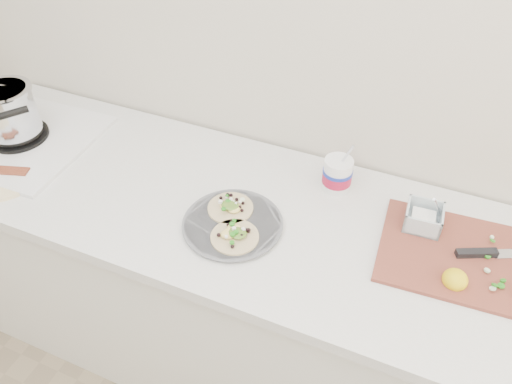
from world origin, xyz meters
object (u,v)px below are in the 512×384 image
at_px(stove, 13,121).
at_px(bacon_plate, 2,173).
at_px(taco_plate, 233,222).
at_px(cutboard, 466,252).
at_px(tub, 339,172).

distance_m(stove, bacon_plate, 0.20).
bearing_deg(taco_plate, bacon_plate, -173.99).
bearing_deg(taco_plate, stove, 174.36).
xyz_separation_m(taco_plate, bacon_plate, (-0.78, -0.08, -0.01)).
height_order(taco_plate, cutboard, cutboard).
bearing_deg(bacon_plate, taco_plate, 6.01).
bearing_deg(tub, bacon_plate, -160.33).
bearing_deg(stove, tub, 8.45).
distance_m(tub, cutboard, 0.42).
xyz_separation_m(tub, cutboard, (0.40, -0.13, -0.05)).
bearing_deg(bacon_plate, tub, 19.67).
height_order(stove, bacon_plate, stove).
height_order(tub, bacon_plate, tub).
relative_size(tub, cutboard, 0.43).
relative_size(taco_plate, cutboard, 0.60).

